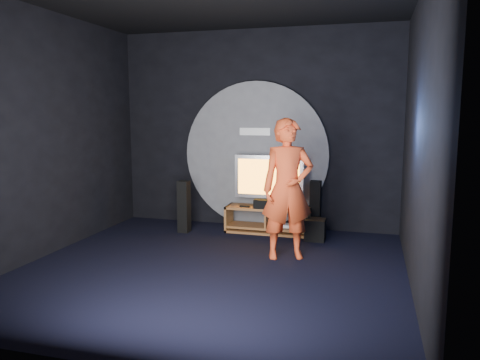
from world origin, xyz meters
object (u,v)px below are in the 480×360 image
Objects in this scene: tv at (269,179)px; tower_speaker_right at (315,206)px; tower_speaker_left at (184,206)px; media_console at (268,222)px; player at (288,189)px; subwoofer at (315,230)px.

tv is 0.94m from tower_speaker_right.
media_console is at bearing 13.72° from tower_speaker_left.
tv is 1.33× the size of tower_speaker_left.
tv is at bearing 95.91° from media_console.
media_console is 1.20× the size of tv.
tower_speaker_left is (-1.41, -0.34, 0.25)m from media_console.
player is (1.96, -0.94, 0.54)m from tower_speaker_left.
tower_speaker_right is (0.77, 0.27, 0.25)m from media_console.
tv reaches higher than tower_speaker_left.
media_console is 0.72× the size of player.
media_console is 0.88m from subwoofer.
subwoofer is (2.25, 0.08, -0.27)m from tower_speaker_left.
tv reaches higher than subwoofer.
tower_speaker_right is 2.55× the size of subwoofer.
tower_speaker_right is (2.18, 0.62, 0.00)m from tower_speaker_left.
tower_speaker_right is 0.61m from subwoofer.
tower_speaker_left is at bearing -164.21° from tower_speaker_right.
media_console is at bearing -84.09° from tv.
tower_speaker_left is 2.55× the size of subwoofer.
tower_speaker_left and tower_speaker_right have the same top height.
media_console is 4.07× the size of subwoofer.
subwoofer is at bearing -21.29° from tv.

